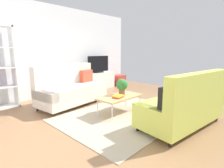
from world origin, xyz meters
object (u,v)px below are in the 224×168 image
object	(u,v)px
coffee_table	(120,97)
potted_plant	(122,85)
couch_beige	(72,89)
storage_trunk	(119,80)
bottle_0	(90,72)
table_book_0	(118,97)
vase_0	(85,72)
tv_console	(98,81)
couch_green	(184,105)
tv	(98,65)

from	to	relation	value
coffee_table	potted_plant	xyz separation A→B (m)	(0.14, 0.05, 0.25)
couch_beige	storage_trunk	xyz separation A→B (m)	(3.00, 0.92, -0.22)
couch_beige	bottle_0	bearing A→B (deg)	-153.19
storage_trunk	table_book_0	bearing A→B (deg)	-138.66
couch_beige	vase_0	xyz separation A→B (m)	(1.32, 1.07, 0.27)
table_book_0	vase_0	xyz separation A→B (m)	(1.06, 2.56, 0.28)
tv_console	vase_0	world-z (taller)	vase_0
couch_beige	coffee_table	world-z (taller)	couch_beige
storage_trunk	bottle_0	world-z (taller)	bottle_0
couch_green	bottle_0	xyz separation A→B (m)	(0.80, 3.82, 0.27)
couch_green	tv_console	world-z (taller)	couch_green
vase_0	bottle_0	xyz separation A→B (m)	(0.15, -0.09, 0.00)
tv	vase_0	size ratio (longest dim) A/B	7.21
couch_beige	tv_console	xyz separation A→B (m)	(1.90, 1.02, -0.12)
couch_beige	potted_plant	world-z (taller)	couch_beige
tv_console	table_book_0	distance (m)	3.00
tv_console	table_book_0	world-z (taller)	tv_console
couch_beige	coffee_table	bearing A→B (deg)	98.68
couch_beige	tv_console	distance (m)	2.16
couch_green	potted_plant	world-z (taller)	couch_green
couch_green	potted_plant	bearing A→B (deg)	103.01
potted_plant	vase_0	world-z (taller)	potted_plant
couch_green	table_book_0	size ratio (longest dim) A/B	8.31
couch_beige	bottle_0	xyz separation A→B (m)	(1.47, 0.98, 0.27)
couch_green	bottle_0	distance (m)	3.91
tv_console	storage_trunk	bearing A→B (deg)	-5.19
potted_plant	vase_0	distance (m)	2.56
tv	storage_trunk	bearing A→B (deg)	-4.16
coffee_table	potted_plant	world-z (taller)	potted_plant
tv	table_book_0	xyz separation A→B (m)	(-1.64, -2.49, -0.52)
table_book_0	couch_green	bearing A→B (deg)	-72.95
storage_trunk	vase_0	distance (m)	1.76
potted_plant	table_book_0	distance (m)	0.37
vase_0	couch_beige	bearing A→B (deg)	-141.00
storage_trunk	couch_beige	bearing A→B (deg)	-162.98
coffee_table	tv	distance (m)	2.90
tv	bottle_0	size ratio (longest dim) A/B	6.91
couch_green	tv_console	distance (m)	4.05
tv_console	potted_plant	distance (m)	2.77
tv_console	couch_green	bearing A→B (deg)	-107.63
tv_console	table_book_0	xyz separation A→B (m)	(-1.64, -2.51, 0.11)
couch_green	potted_plant	size ratio (longest dim) A/B	5.12
potted_plant	tv	bearing A→B (deg)	60.03
couch_beige	tv	xyz separation A→B (m)	(1.90, 1.00, 0.51)
tv_console	storage_trunk	world-z (taller)	tv_console
tv_console	table_book_0	bearing A→B (deg)	-123.14
potted_plant	table_book_0	xyz separation A→B (m)	(-0.27, -0.12, -0.21)
tv_console	potted_plant	bearing A→B (deg)	-119.77
tv	storage_trunk	xyz separation A→B (m)	(1.10, -0.08, -0.73)
coffee_table	couch_green	bearing A→B (deg)	-78.93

